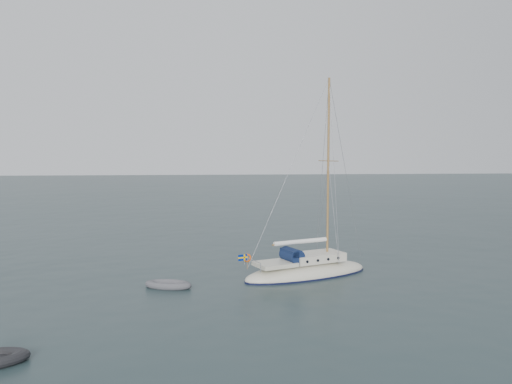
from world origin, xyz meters
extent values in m
plane|color=black|center=(0.00, 0.00, 0.00)|extent=(300.00, 300.00, 0.00)
ellipsoid|color=beige|center=(3.32, 0.10, 0.15)|extent=(8.70, 2.71, 1.45)
cube|color=beige|center=(3.99, 0.10, 1.14)|extent=(3.48, 1.84, 0.53)
cube|color=beige|center=(0.99, 0.10, 0.99)|extent=(2.32, 1.84, 0.24)
cylinder|color=#0E1B3B|center=(2.20, 0.10, 1.41)|extent=(0.93, 1.60, 0.93)
cube|color=#0E1B3B|center=(2.01, 0.10, 1.60)|extent=(0.44, 1.60, 0.39)
cylinder|color=#8F5E30|center=(4.86, 0.10, 6.67)|extent=(0.15, 0.15, 11.61)
cylinder|color=#8F5E30|center=(4.86, 0.10, 7.25)|extent=(0.05, 2.13, 0.05)
cylinder|color=#8F5E30|center=(2.83, 0.10, 2.18)|extent=(4.06, 0.10, 0.10)
cylinder|color=white|center=(2.83, 0.10, 2.22)|extent=(3.78, 0.27, 0.27)
cylinder|color=#93949B|center=(-0.55, 0.10, 1.40)|extent=(0.04, 2.13, 0.04)
torus|color=#E34F0F|center=(-0.60, 0.68, 1.40)|extent=(0.52, 0.10, 0.52)
cylinder|color=#8F5E30|center=(-0.89, 0.10, 1.31)|extent=(0.03, 0.03, 0.87)
cube|color=navy|center=(-1.18, 0.10, 1.60)|extent=(0.58, 0.02, 0.37)
cube|color=#FFB800|center=(-1.18, 0.10, 1.60)|extent=(0.60, 0.03, 0.09)
cube|color=#FFB800|center=(-1.08, 0.10, 1.60)|extent=(0.09, 0.03, 0.39)
cylinder|color=black|center=(2.74, 1.03, 1.14)|extent=(0.17, 0.06, 0.17)
cylinder|color=black|center=(2.74, -0.83, 1.14)|extent=(0.17, 0.06, 0.17)
cylinder|color=black|center=(3.51, 1.03, 1.14)|extent=(0.17, 0.06, 0.17)
cylinder|color=black|center=(3.51, -0.83, 1.14)|extent=(0.17, 0.06, 0.17)
cylinder|color=black|center=(4.28, 1.03, 1.14)|extent=(0.17, 0.06, 0.17)
cylinder|color=black|center=(4.28, -0.83, 1.14)|extent=(0.17, 0.06, 0.17)
cylinder|color=black|center=(5.06, 1.03, 1.14)|extent=(0.17, 0.06, 0.17)
cylinder|color=black|center=(5.06, -0.83, 1.14)|extent=(0.17, 0.06, 0.17)
cube|color=#505056|center=(-5.22, -1.86, 0.12)|extent=(1.70, 0.70, 0.10)
camera|label=1|loc=(-3.05, -30.45, 7.74)|focal=35.00mm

